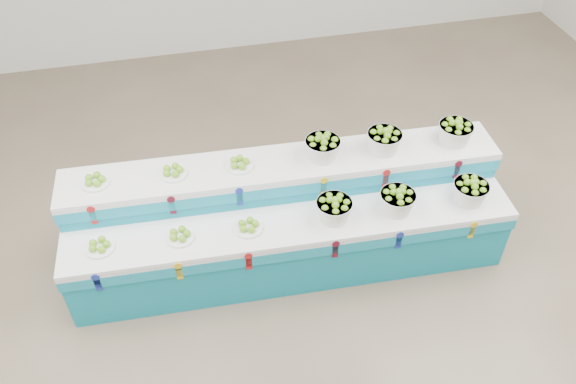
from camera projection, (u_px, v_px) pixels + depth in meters
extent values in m
plane|color=brown|center=(345.00, 304.00, 5.50)|extent=(10.00, 10.00, 0.00)
cylinder|color=white|center=(99.00, 245.00, 5.02)|extent=(0.27, 0.27, 0.09)
cylinder|color=white|center=(180.00, 235.00, 5.11)|extent=(0.27, 0.27, 0.09)
cylinder|color=white|center=(248.00, 226.00, 5.19)|extent=(0.27, 0.27, 0.09)
cylinder|color=white|center=(95.00, 180.00, 5.18)|extent=(0.27, 0.27, 0.09)
cylinder|color=white|center=(173.00, 171.00, 5.27)|extent=(0.27, 0.27, 0.09)
cylinder|color=white|center=(239.00, 163.00, 5.35)|extent=(0.27, 0.27, 0.09)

